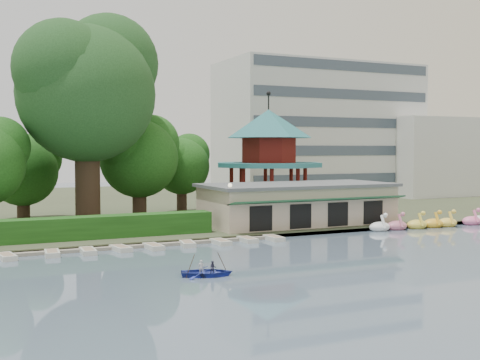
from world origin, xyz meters
TOP-DOWN VIEW (x-y plane):
  - ground_plane at (0.00, 0.00)m, footprint 220.00×220.00m
  - shore at (0.00, 52.00)m, footprint 220.00×70.00m
  - embankment at (0.00, 17.30)m, footprint 220.00×0.60m
  - dock at (-12.00, 17.20)m, footprint 34.00×1.60m
  - boathouse at (10.00, 21.97)m, footprint 18.60×9.39m
  - pavilion at (12.00, 32.00)m, footprint 12.40×12.40m
  - office_building at (32.67, 49.00)m, footprint 38.00×18.00m
  - hedge at (-15.00, 20.50)m, footprint 30.00×2.00m
  - lamp_post at (1.50, 19.00)m, footprint 0.36×0.36m
  - big_tree at (-8.83, 28.20)m, footprint 13.92×12.97m
  - small_trees at (-10.76, 31.83)m, footprint 39.39×17.17m
  - swan_boats at (25.43, 16.57)m, footprint 22.35×2.12m
  - moored_rowboats at (-11.42, 15.82)m, footprint 32.30×2.71m
  - rowboat_with_passengers at (-6.23, 4.89)m, footprint 5.16×4.40m

SIDE VIEW (x-z plane):
  - ground_plane at x=0.00m, z-range 0.00..0.00m
  - dock at x=-12.00m, z-range 0.00..0.24m
  - embankment at x=0.00m, z-range 0.00..0.30m
  - moored_rowboats at x=-11.42m, z-range 0.00..0.36m
  - shore at x=0.00m, z-range 0.00..0.40m
  - swan_boats at x=25.43m, z-range -0.56..1.35m
  - rowboat_with_passengers at x=-6.23m, z-range -0.55..1.46m
  - hedge at x=-15.00m, z-range 0.40..2.20m
  - boathouse at x=10.00m, z-range 0.42..4.32m
  - lamp_post at x=1.50m, z-range 1.20..5.48m
  - small_trees at x=-10.76m, z-range 1.02..11.91m
  - pavilion at x=12.00m, z-range 0.73..14.23m
  - office_building at x=32.67m, z-range -0.27..19.73m
  - big_tree at x=-8.83m, z-range 3.63..23.89m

